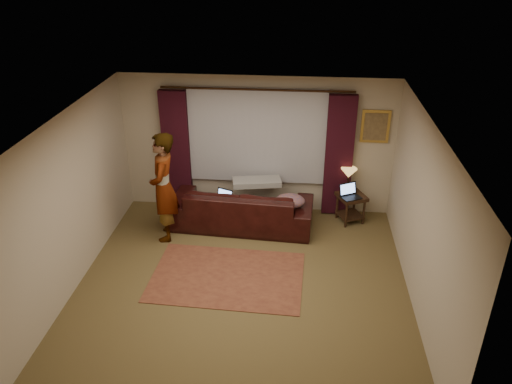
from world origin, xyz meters
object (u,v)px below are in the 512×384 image
laptop_sofa (222,198)px  tiffany_lamp (348,180)px  sofa (242,200)px  end_table (350,208)px  person (164,187)px  laptop_table (351,192)px

laptop_sofa → tiffany_lamp: bearing=38.0°
sofa → tiffany_lamp: 1.97m
sofa → laptop_sofa: size_ratio=7.67×
end_table → person: bearing=-165.5°
laptop_table → person: (-3.22, -0.73, 0.30)m
laptop_sofa → end_table: bearing=34.6°
sofa → person: size_ratio=1.31×
end_table → laptop_table: laptop_table is taller
laptop_sofa → person: size_ratio=0.17×
sofa → laptop_table: size_ratio=6.88×
sofa → person: (-1.27, -0.51, 0.46)m
laptop_sofa → person: (-0.92, -0.37, 0.35)m
sofa → laptop_sofa: bearing=25.2°
end_table → laptop_table: bearing=-101.4°
laptop_table → tiffany_lamp: bearing=75.4°
end_table → tiffany_lamp: 0.53m
tiffany_lamp → laptop_table: (0.05, -0.23, -0.11)m
tiffany_lamp → person: size_ratio=0.24×
laptop_sofa → end_table: 2.40m
person → end_table: bearing=98.9°
sofa → person: bearing=25.3°
laptop_sofa → person: 1.05m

